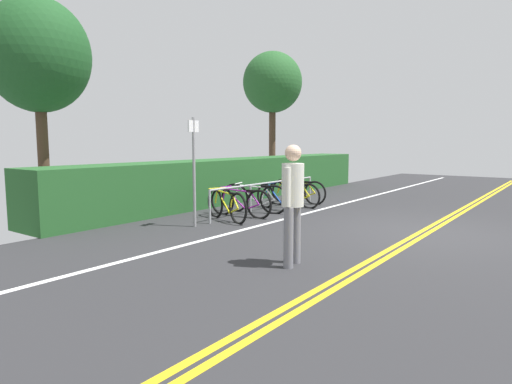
{
  "coord_description": "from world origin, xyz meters",
  "views": [
    {
      "loc": [
        -8.94,
        -2.4,
        1.8
      ],
      "look_at": [
        -0.71,
        3.67,
        0.62
      ],
      "focal_mm": 30.86,
      "sensor_mm": 36.0,
      "label": 1
    }
  ],
  "objects_px": {
    "bike_rack": "(268,189)",
    "pedestrian": "(293,196)",
    "bicycle_1": "(240,202)",
    "tree_near_left": "(38,56)",
    "bicycle_3": "(278,197)",
    "bicycle_5": "(298,191)",
    "bicycle_2": "(254,198)",
    "tree_mid": "(272,83)",
    "sign_post_near": "(194,162)",
    "bicycle_0": "(226,205)",
    "bicycle_4": "(293,194)"
  },
  "relations": [
    {
      "from": "bicycle_1",
      "to": "bicycle_3",
      "type": "height_order",
      "value": "bicycle_1"
    },
    {
      "from": "bike_rack",
      "to": "tree_near_left",
      "type": "bearing_deg",
      "value": 139.77
    },
    {
      "from": "sign_post_near",
      "to": "bicycle_0",
      "type": "bearing_deg",
      "value": -1.51
    },
    {
      "from": "bicycle_1",
      "to": "tree_near_left",
      "type": "distance_m",
      "value": 5.62
    },
    {
      "from": "bike_rack",
      "to": "tree_mid",
      "type": "distance_m",
      "value": 8.69
    },
    {
      "from": "bicycle_3",
      "to": "tree_near_left",
      "type": "height_order",
      "value": "tree_near_left"
    },
    {
      "from": "bicycle_2",
      "to": "sign_post_near",
      "type": "relative_size",
      "value": 0.77
    },
    {
      "from": "bicycle_0",
      "to": "bicycle_2",
      "type": "xyz_separation_m",
      "value": [
        1.25,
        0.13,
        0.02
      ]
    },
    {
      "from": "bicycle_4",
      "to": "bicycle_5",
      "type": "bearing_deg",
      "value": 18.91
    },
    {
      "from": "bike_rack",
      "to": "tree_near_left",
      "type": "xyz_separation_m",
      "value": [
        -4.06,
        3.44,
        3.12
      ]
    },
    {
      "from": "bicycle_1",
      "to": "bicycle_4",
      "type": "relative_size",
      "value": 1.0
    },
    {
      "from": "bicycle_3",
      "to": "sign_post_near",
      "type": "distance_m",
      "value": 3.21
    },
    {
      "from": "bicycle_2",
      "to": "tree_mid",
      "type": "xyz_separation_m",
      "value": [
        6.97,
        4.21,
        3.91
      ]
    },
    {
      "from": "pedestrian",
      "to": "tree_mid",
      "type": "xyz_separation_m",
      "value": [
        10.49,
        7.52,
        3.25
      ]
    },
    {
      "from": "bike_rack",
      "to": "bicycle_5",
      "type": "height_order",
      "value": "bike_rack"
    },
    {
      "from": "bike_rack",
      "to": "bicycle_4",
      "type": "bearing_deg",
      "value": -4.96
    },
    {
      "from": "bicycle_4",
      "to": "bicycle_5",
      "type": "xyz_separation_m",
      "value": [
        0.66,
        0.23,
        0.0
      ]
    },
    {
      "from": "sign_post_near",
      "to": "tree_near_left",
      "type": "height_order",
      "value": "tree_near_left"
    },
    {
      "from": "bicycle_4",
      "to": "tree_near_left",
      "type": "bearing_deg",
      "value": 145.65
    },
    {
      "from": "bicycle_0",
      "to": "pedestrian",
      "type": "bearing_deg",
      "value": -125.55
    },
    {
      "from": "bicycle_2",
      "to": "sign_post_near",
      "type": "distance_m",
      "value": 2.47
    },
    {
      "from": "tree_mid",
      "to": "bicycle_3",
      "type": "bearing_deg",
      "value": -144.53
    },
    {
      "from": "bicycle_2",
      "to": "bicycle_3",
      "type": "distance_m",
      "value": 0.81
    },
    {
      "from": "bicycle_3",
      "to": "pedestrian",
      "type": "distance_m",
      "value": 5.36
    },
    {
      "from": "bicycle_3",
      "to": "bicycle_4",
      "type": "relative_size",
      "value": 0.91
    },
    {
      "from": "pedestrian",
      "to": "tree_mid",
      "type": "height_order",
      "value": "tree_mid"
    },
    {
      "from": "bicycle_4",
      "to": "bicycle_3",
      "type": "bearing_deg",
      "value": 178.18
    },
    {
      "from": "bicycle_1",
      "to": "pedestrian",
      "type": "xyz_separation_m",
      "value": [
        -2.88,
        -3.25,
        0.67
      ]
    },
    {
      "from": "bike_rack",
      "to": "pedestrian",
      "type": "bearing_deg",
      "value": -141.03
    },
    {
      "from": "bicycle_3",
      "to": "bicycle_0",
      "type": "bearing_deg",
      "value": 178.09
    },
    {
      "from": "bicycle_2",
      "to": "bicycle_1",
      "type": "bearing_deg",
      "value": -174.36
    },
    {
      "from": "bicycle_3",
      "to": "bicycle_5",
      "type": "height_order",
      "value": "bicycle_5"
    },
    {
      "from": "bicycle_4",
      "to": "pedestrian",
      "type": "relative_size",
      "value": 1.03
    },
    {
      "from": "bicycle_1",
      "to": "pedestrian",
      "type": "height_order",
      "value": "pedestrian"
    },
    {
      "from": "bike_rack",
      "to": "bicycle_1",
      "type": "xyz_separation_m",
      "value": [
        -1.06,
        0.06,
        -0.22
      ]
    },
    {
      "from": "bicycle_1",
      "to": "bicycle_5",
      "type": "height_order",
      "value": "bicycle_1"
    },
    {
      "from": "bicycle_5",
      "to": "tree_near_left",
      "type": "bearing_deg",
      "value": 150.45
    },
    {
      "from": "bike_rack",
      "to": "bicycle_4",
      "type": "distance_m",
      "value": 1.13
    },
    {
      "from": "bicycle_3",
      "to": "tree_mid",
      "type": "bearing_deg",
      "value": 35.47
    },
    {
      "from": "tree_near_left",
      "to": "sign_post_near",
      "type": "bearing_deg",
      "value": -67.75
    },
    {
      "from": "bicycle_0",
      "to": "bicycle_3",
      "type": "height_order",
      "value": "bicycle_0"
    },
    {
      "from": "bicycle_1",
      "to": "bicycle_3",
      "type": "xyz_separation_m",
      "value": [
        1.44,
        -0.14,
        -0.01
      ]
    },
    {
      "from": "bicycle_1",
      "to": "bicycle_4",
      "type": "height_order",
      "value": "bicycle_1"
    },
    {
      "from": "bike_rack",
      "to": "tree_mid",
      "type": "bearing_deg",
      "value": 33.47
    },
    {
      "from": "tree_near_left",
      "to": "tree_mid",
      "type": "distance_m",
      "value": 10.67
    },
    {
      "from": "bicycle_5",
      "to": "bicycle_1",
      "type": "bearing_deg",
      "value": -178.62
    },
    {
      "from": "bicycle_1",
      "to": "bicycle_2",
      "type": "xyz_separation_m",
      "value": [
        0.65,
        0.06,
        0.02
      ]
    },
    {
      "from": "bicycle_1",
      "to": "pedestrian",
      "type": "bearing_deg",
      "value": -131.51
    },
    {
      "from": "bicycle_2",
      "to": "bicycle_3",
      "type": "height_order",
      "value": "bicycle_2"
    },
    {
      "from": "bicycle_3",
      "to": "tree_mid",
      "type": "xyz_separation_m",
      "value": [
        6.18,
        4.41,
        3.94
      ]
    }
  ]
}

